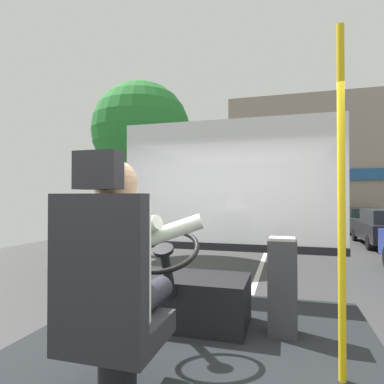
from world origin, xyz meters
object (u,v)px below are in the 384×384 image
Objects in this scene: parked_car_green at (363,220)px; driver_seat at (109,304)px; bus_driver at (120,258)px; steering_console at (182,297)px; fare_box at (282,286)px; handrail_pole at (341,201)px.

driver_seat is at bearing -105.30° from parked_car_green.
steering_console is (-0.00, 1.09, -0.53)m from bus_driver.
driver_seat reaches higher than bus_driver.
driver_seat is at bearing -90.00° from bus_driver.
steering_console is at bearing 90.00° from driver_seat.
fare_box is (0.82, 1.21, -0.17)m from driver_seat.
steering_console is at bearing -106.42° from parked_car_green.
handrail_pole is 16.45m from parked_car_green.
bus_driver reaches higher than fare_box.
driver_seat is 0.62× the size of handrail_pole.
steering_console is 1.53m from handrail_pole.
driver_seat is at bearing -151.49° from handrail_pole.
bus_driver is at bearing 90.00° from driver_seat.
handrail_pole is (1.16, 0.52, 0.30)m from bus_driver.
bus_driver is 1.11× the size of fare_box.
handrail_pole is 2.78× the size of fare_box.
steering_console is 0.27× the size of parked_car_green.
parked_car_green is at bearing 73.58° from steering_console.
handrail_pole is (1.16, 0.63, 0.51)m from driver_seat.
fare_box is (0.82, 0.01, 0.15)m from steering_console.
bus_driver is at bearing -126.77° from fare_box.
driver_seat is 1.55× the size of bus_driver.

